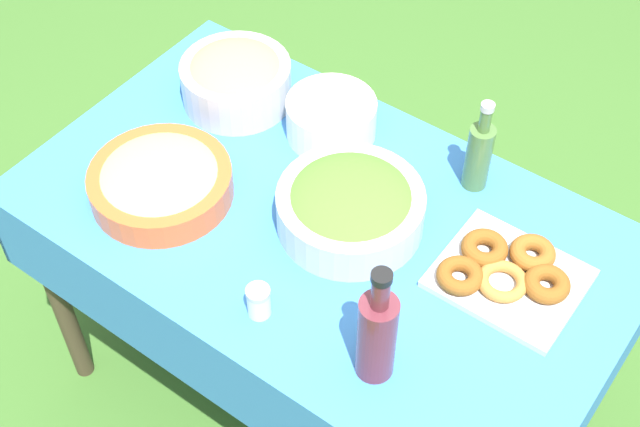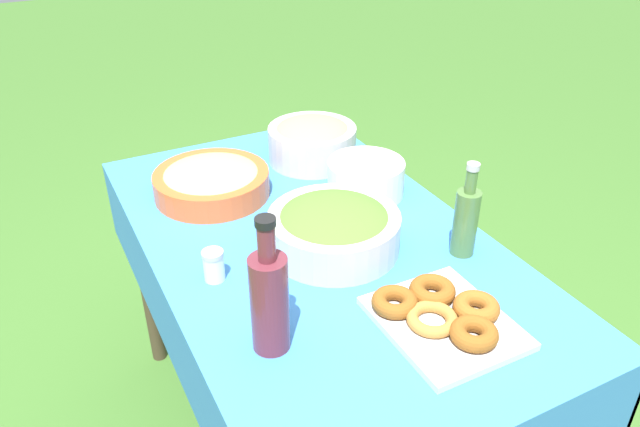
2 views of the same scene
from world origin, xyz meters
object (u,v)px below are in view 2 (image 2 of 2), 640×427
pasta_bowl (212,181)px  olive_oil_bottle (466,219)px  wine_bottle (269,299)px  plate_stack (366,178)px  donut_platter (443,315)px  bread_bowl (312,140)px  salad_bowl (334,228)px

pasta_bowl → olive_oil_bottle: (0.54, 0.44, 0.05)m
pasta_bowl → wine_bottle: (0.63, -0.09, 0.07)m
plate_stack → olive_oil_bottle: (0.35, 0.06, 0.04)m
donut_platter → bread_bowl: bread_bowl is taller
salad_bowl → plate_stack: (-0.20, 0.21, -0.01)m
salad_bowl → bread_bowl: 0.48m
plate_stack → bread_bowl: size_ratio=0.79×
donut_platter → wine_bottle: size_ratio=0.98×
salad_bowl → olive_oil_bottle: bearing=59.3°
pasta_bowl → bread_bowl: bread_bowl is taller
donut_platter → wine_bottle: 0.36m
salad_bowl → wine_bottle: wine_bottle is taller
salad_bowl → donut_platter: (0.34, 0.07, -0.04)m
bread_bowl → donut_platter: bearing=-7.4°
olive_oil_bottle → bread_bowl: 0.62m
donut_platter → olive_oil_bottle: size_ratio=1.21×
wine_bottle → bread_bowl: 0.82m
salad_bowl → pasta_bowl: size_ratio=1.00×
salad_bowl → pasta_bowl: salad_bowl is taller
wine_bottle → olive_oil_bottle: bearing=99.2°
pasta_bowl → wine_bottle: bearing=-8.5°
donut_platter → pasta_bowl: bearing=-161.7°
olive_oil_bottle → wine_bottle: bearing=-80.8°
pasta_bowl → olive_oil_bottle: olive_oil_bottle is taller
donut_platter → olive_oil_bottle: (-0.19, 0.20, 0.07)m
wine_bottle → bread_bowl: bearing=147.8°
salad_bowl → bread_bowl: size_ratio=1.19×
olive_oil_bottle → bread_bowl: bearing=-171.3°
salad_bowl → donut_platter: salad_bowl is taller
plate_stack → wine_bottle: (0.44, -0.47, 0.07)m
pasta_bowl → wine_bottle: size_ratio=1.08×
plate_stack → bread_bowl: bearing=-171.7°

